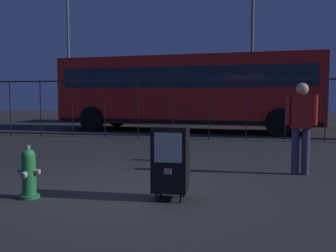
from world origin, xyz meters
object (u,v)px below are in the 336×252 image
Objects in this scene: pedestrian at (301,123)px; bus_far at (215,91)px; bus_near at (187,89)px; street_light_near_right at (252,36)px; street_light_near_left at (68,42)px; traffic_cone at (165,149)px; newspaper_box_primary at (170,159)px; fire_hydrant at (29,173)px.

bus_far is (-2.33, 12.90, 0.76)m from pedestrian.
bus_far is at bearing 85.49° from bus_near.
street_light_near_right is at bearing 92.49° from pedestrian.
bus_near is 9.24m from street_light_near_left.
bus_far is 1.36× the size of street_light_near_left.
traffic_cone is 0.07× the size of street_light_near_right.
newspaper_box_primary is 0.10× the size of bus_far.
pedestrian is 0.16× the size of bus_far.
street_light_near_right reaches higher than newspaper_box_primary.
newspaper_box_primary is at bearing -92.24° from bus_far.
street_light_near_right reaches higher than pedestrian.
street_light_near_left is at bearing 153.27° from bus_near.
pedestrian is at bearing 45.13° from newspaper_box_primary.
street_light_near_right reaches higher than bus_far.
street_light_near_right reaches higher than traffic_cone.
bus_far is (1.68, 15.25, 1.36)m from fire_hydrant.
street_light_near_left is at bearing 119.88° from newspaper_box_primary.
street_light_near_left reaches higher than bus_near.
bus_far is (-0.29, 14.95, 1.14)m from newspaper_box_primary.
bus_near reaches higher than traffic_cone.
street_light_near_left is (-6.61, 15.23, 4.14)m from fire_hydrant.
street_light_near_left is (-7.42, 4.74, 2.78)m from bus_near.
bus_far is 3.51m from street_light_near_right.
street_light_near_left is at bearing 123.62° from traffic_cone.
fire_hydrant is 10.61m from bus_near.
pedestrian is 0.22× the size of street_light_near_right.
street_light_near_right is (-0.49, 11.37, 3.33)m from pedestrian.
pedestrian is 11.86m from street_light_near_right.
street_light_near_right is at bearing 75.62° from fire_hydrant.
newspaper_box_primary is 0.13× the size of street_light_near_left.
fire_hydrant is 0.10× the size of street_light_near_right.
street_light_near_left is 10.24m from street_light_near_right.
traffic_cone is at bearing -101.94° from street_light_near_right.
pedestrian is (4.01, 2.35, 0.60)m from fire_hydrant.
fire_hydrant is 1.41× the size of traffic_cone.
street_light_near_right is (2.20, 10.41, 4.02)m from traffic_cone.
bus_near is (-0.51, 7.18, 1.45)m from traffic_cone.
pedestrian is at bearing -50.50° from street_light_near_left.
newspaper_box_primary is at bearing -134.87° from pedestrian.
pedestrian is 0.16× the size of bus_near.
newspaper_box_primary reaches higher than fire_hydrant.
fire_hydrant is at bearing -88.56° from bus_near.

